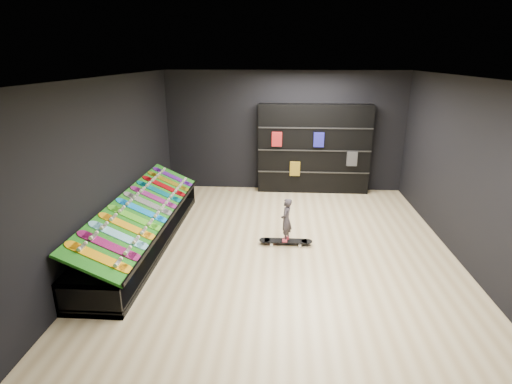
# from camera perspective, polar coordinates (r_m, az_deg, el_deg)

# --- Properties ---
(floor) EXTENTS (6.00, 7.00, 0.01)m
(floor) POSITION_cam_1_polar(r_m,az_deg,el_deg) (7.35, 3.83, -7.99)
(floor) COLOR #C7B386
(floor) RESTS_ON ground
(ceiling) EXTENTS (6.00, 7.00, 0.01)m
(ceiling) POSITION_cam_1_polar(r_m,az_deg,el_deg) (6.57, 4.41, 16.07)
(ceiling) COLOR white
(ceiling) RESTS_ON ground
(wall_back) EXTENTS (6.00, 0.02, 3.00)m
(wall_back) POSITION_cam_1_polar(r_m,az_deg,el_deg) (10.22, 4.08, 8.57)
(wall_back) COLOR black
(wall_back) RESTS_ON ground
(wall_front) EXTENTS (6.00, 0.02, 3.00)m
(wall_front) POSITION_cam_1_polar(r_m,az_deg,el_deg) (3.56, 4.16, -11.81)
(wall_front) COLOR black
(wall_front) RESTS_ON ground
(wall_left) EXTENTS (0.02, 7.00, 3.00)m
(wall_left) POSITION_cam_1_polar(r_m,az_deg,el_deg) (7.42, -19.80, 3.58)
(wall_left) COLOR black
(wall_left) RESTS_ON ground
(wall_right) EXTENTS (0.02, 7.00, 3.00)m
(wall_right) POSITION_cam_1_polar(r_m,az_deg,el_deg) (7.46, 27.84, 2.57)
(wall_right) COLOR black
(wall_right) RESTS_ON ground
(display_rack) EXTENTS (0.90, 4.50, 0.50)m
(display_rack) POSITION_cam_1_polar(r_m,az_deg,el_deg) (7.66, -15.67, -5.47)
(display_rack) COLOR black
(display_rack) RESTS_ON ground
(turf_ramp) EXTENTS (0.92, 4.50, 0.46)m
(turf_ramp) POSITION_cam_1_polar(r_m,az_deg,el_deg) (7.47, -15.61, -2.26)
(turf_ramp) COLOR #135C0E
(turf_ramp) RESTS_ON display_rack
(back_shelving) EXTENTS (2.77, 0.32, 2.22)m
(back_shelving) POSITION_cam_1_polar(r_m,az_deg,el_deg) (10.15, 8.25, 6.11)
(back_shelving) COLOR black
(back_shelving) RESTS_ON ground
(floor_skateboard) EXTENTS (0.98, 0.22, 0.09)m
(floor_skateboard) POSITION_cam_1_polar(r_m,az_deg,el_deg) (7.46, 4.25, -7.19)
(floor_skateboard) COLOR black
(floor_skateboard) RESTS_ON ground
(child) EXTENTS (0.17, 0.21, 0.49)m
(child) POSITION_cam_1_polar(r_m,az_deg,el_deg) (7.34, 4.31, -5.16)
(child) COLOR black
(child) RESTS_ON floor_skateboard
(display_board_0) EXTENTS (0.93, 0.22, 0.50)m
(display_board_0) POSITION_cam_1_polar(r_m,az_deg,el_deg) (5.85, -21.51, -8.65)
(display_board_0) COLOR yellow
(display_board_0) RESTS_ON turf_ramp
(display_board_1) EXTENTS (0.93, 0.22, 0.50)m
(display_board_1) POSITION_cam_1_polar(r_m,az_deg,el_deg) (6.13, -20.19, -7.21)
(display_board_1) COLOR #E5198C
(display_board_1) RESTS_ON turf_ramp
(display_board_2) EXTENTS (0.93, 0.22, 0.50)m
(display_board_2) POSITION_cam_1_polar(r_m,az_deg,el_deg) (6.42, -18.98, -5.89)
(display_board_2) COLOR #0CB2E5
(display_board_2) RESTS_ON turf_ramp
(display_board_3) EXTENTS (0.93, 0.22, 0.50)m
(display_board_3) POSITION_cam_1_polar(r_m,az_deg,el_deg) (6.71, -17.89, -4.68)
(display_board_3) COLOR orange
(display_board_3) RESTS_ON turf_ramp
(display_board_4) EXTENTS (0.93, 0.22, 0.50)m
(display_board_4) POSITION_cam_1_polar(r_m,az_deg,el_deg) (7.00, -16.89, -3.57)
(display_board_4) COLOR green
(display_board_4) RESTS_ON turf_ramp
(display_board_5) EXTENTS (0.93, 0.22, 0.50)m
(display_board_5) POSITION_cam_1_polar(r_m,az_deg,el_deg) (7.30, -15.97, -2.55)
(display_board_5) COLOR blue
(display_board_5) RESTS_ON turf_ramp
(display_board_6) EXTENTS (0.93, 0.22, 0.50)m
(display_board_6) POSITION_cam_1_polar(r_m,az_deg,el_deg) (7.61, -15.13, -1.61)
(display_board_6) COLOR black
(display_board_6) RESTS_ON turf_ramp
(display_board_7) EXTENTS (0.93, 0.22, 0.50)m
(display_board_7) POSITION_cam_1_polar(r_m,az_deg,el_deg) (7.92, -14.35, -0.74)
(display_board_7) COLOR #2626BF
(display_board_7) RESTS_ON turf_ramp
(display_board_8) EXTENTS (0.93, 0.22, 0.50)m
(display_board_8) POSITION_cam_1_polar(r_m,az_deg,el_deg) (8.23, -13.63, 0.06)
(display_board_8) COLOR #0C8C99
(display_board_8) RESTS_ON turf_ramp
(display_board_9) EXTENTS (0.93, 0.22, 0.50)m
(display_board_9) POSITION_cam_1_polar(r_m,az_deg,el_deg) (8.54, -12.97, 0.80)
(display_board_9) COLOR red
(display_board_9) RESTS_ON turf_ramp
(display_board_10) EXTENTS (0.93, 0.22, 0.50)m
(display_board_10) POSITION_cam_1_polar(r_m,az_deg,el_deg) (8.86, -12.35, 1.49)
(display_board_10) COLOR yellow
(display_board_10) RESTS_ON turf_ramp
(display_board_11) EXTENTS (0.93, 0.22, 0.50)m
(display_board_11) POSITION_cam_1_polar(r_m,az_deg,el_deg) (9.17, -11.77, 2.14)
(display_board_11) COLOR purple
(display_board_11) RESTS_ON turf_ramp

